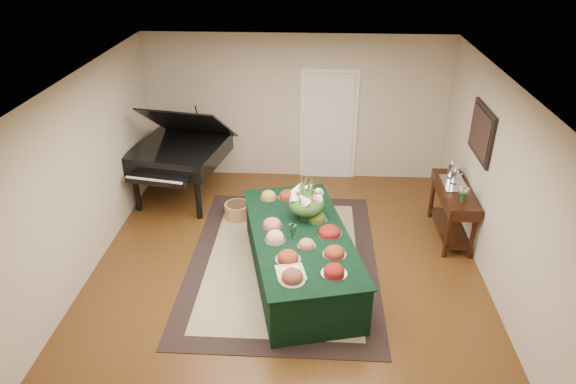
# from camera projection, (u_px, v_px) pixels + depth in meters

# --- Properties ---
(ground) EXTENTS (6.00, 6.00, 0.00)m
(ground) POSITION_uv_depth(u_px,v_px,m) (287.00, 266.00, 7.41)
(ground) COLOR #321C0B
(ground) RESTS_ON ground
(area_rug) EXTENTS (2.71, 3.79, 0.01)m
(area_rug) POSITION_uv_depth(u_px,v_px,m) (283.00, 260.00, 7.53)
(area_rug) COLOR black
(area_rug) RESTS_ON ground
(kitchen_doorway) EXTENTS (1.05, 0.07, 2.10)m
(kitchen_doorway) POSITION_uv_depth(u_px,v_px,m) (328.00, 126.00, 9.51)
(kitchen_doorway) COLOR silver
(kitchen_doorway) RESTS_ON ground
(buffet_table) EXTENTS (1.84, 2.90, 0.72)m
(buffet_table) POSITION_uv_depth(u_px,v_px,m) (300.00, 255.00, 7.03)
(buffet_table) COLOR black
(buffet_table) RESTS_ON ground
(food_platters) EXTENTS (1.24, 2.37, 0.14)m
(food_platters) POSITION_uv_depth(u_px,v_px,m) (302.00, 230.00, 6.84)
(food_platters) COLOR silver
(food_platters) RESTS_ON buffet_table
(cutting_board) EXTENTS (0.40, 0.40, 0.10)m
(cutting_board) POSITION_uv_depth(u_px,v_px,m) (290.00, 270.00, 6.07)
(cutting_board) COLOR tan
(cutting_board) RESTS_ON buffet_table
(green_goblets) EXTENTS (0.11, 0.09, 0.18)m
(green_goblets) POSITION_uv_depth(u_px,v_px,m) (292.00, 231.00, 6.74)
(green_goblets) COLOR #15361E
(green_goblets) RESTS_ON buffet_table
(floral_centerpiece) EXTENTS (0.51, 0.51, 0.51)m
(floral_centerpiece) POSITION_uv_depth(u_px,v_px,m) (307.00, 199.00, 7.04)
(floral_centerpiece) COLOR #15361E
(floral_centerpiece) RESTS_ON buffet_table
(grand_piano) EXTENTS (1.79, 1.93, 1.76)m
(grand_piano) POSITION_uv_depth(u_px,v_px,m) (179.00, 152.00, 8.80)
(grand_piano) COLOR black
(grand_piano) RESTS_ON ground
(wicker_basket) EXTENTS (0.41, 0.41, 0.26)m
(wicker_basket) POSITION_uv_depth(u_px,v_px,m) (237.00, 211.00, 8.54)
(wicker_basket) COLOR #A56D42
(wicker_basket) RESTS_ON ground
(mahogany_sideboard) EXTENTS (0.45, 1.37, 0.85)m
(mahogany_sideboard) POSITION_uv_depth(u_px,v_px,m) (454.00, 199.00, 7.80)
(mahogany_sideboard) COLOR black
(mahogany_sideboard) RESTS_ON ground
(tea_service) EXTENTS (0.34, 0.58, 0.30)m
(tea_service) POSITION_uv_depth(u_px,v_px,m) (453.00, 174.00, 7.86)
(tea_service) COLOR silver
(tea_service) RESTS_ON mahogany_sideboard
(pink_bouquet) EXTENTS (0.18, 0.18, 0.23)m
(pink_bouquet) POSITION_uv_depth(u_px,v_px,m) (464.00, 192.00, 7.29)
(pink_bouquet) COLOR #15361E
(pink_bouquet) RESTS_ON mahogany_sideboard
(wall_painting) EXTENTS (0.05, 0.95, 0.75)m
(wall_painting) POSITION_uv_depth(u_px,v_px,m) (481.00, 132.00, 7.27)
(wall_painting) COLOR black
(wall_painting) RESTS_ON ground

